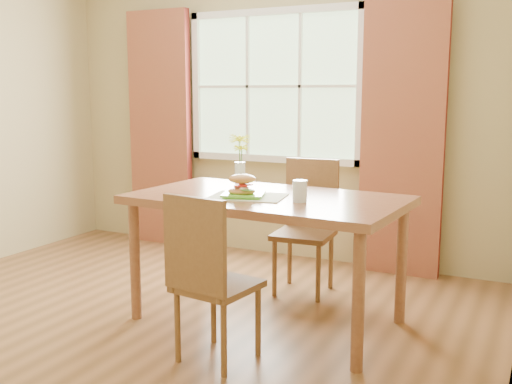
{
  "coord_description": "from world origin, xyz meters",
  "views": [
    {
      "loc": [
        2.21,
        -2.93,
        1.45
      ],
      "look_at": [
        0.59,
        0.34,
        0.84
      ],
      "focal_mm": 42.0,
      "sensor_mm": 36.0,
      "label": 1
    }
  ],
  "objects": [
    {
      "name": "curtain_right",
      "position": [
        1.15,
        1.78,
        1.1
      ],
      "size": [
        0.65,
        0.08,
        2.2
      ],
      "primitive_type": "cube",
      "color": "maroon",
      "rests_on": "room"
    },
    {
      "name": "curtain_left",
      "position": [
        -1.15,
        1.78,
        1.1
      ],
      "size": [
        0.65,
        0.08,
        2.2
      ],
      "primitive_type": "cube",
      "color": "maroon",
      "rests_on": "room"
    },
    {
      "name": "plate",
      "position": [
        0.54,
        0.27,
        0.83
      ],
      "size": [
        0.31,
        0.31,
        0.01
      ],
      "primitive_type": "cube",
      "rotation": [
        0.0,
        0.0,
        0.33
      ],
      "color": "#6AD435",
      "rests_on": "placemat"
    },
    {
      "name": "flower_vase",
      "position": [
        0.35,
        0.58,
        1.03
      ],
      "size": [
        0.15,
        0.15,
        0.36
      ],
      "color": "silver",
      "rests_on": "dining_table"
    },
    {
      "name": "room",
      "position": [
        0.0,
        0.0,
        1.35
      ],
      "size": [
        4.24,
        3.84,
        2.74
      ],
      "color": "brown",
      "rests_on": "ground"
    },
    {
      "name": "placemat",
      "position": [
        0.55,
        0.29,
        0.82
      ],
      "size": [
        0.5,
        0.41,
        0.01
      ],
      "primitive_type": "cube",
      "rotation": [
        0.0,
        0.0,
        0.19
      ],
      "color": "beige",
      "rests_on": "dining_table"
    },
    {
      "name": "water_glass",
      "position": [
        0.9,
        0.29,
        0.88
      ],
      "size": [
        0.08,
        0.08,
        0.13
      ],
      "color": "silver",
      "rests_on": "dining_table"
    },
    {
      "name": "dining_table",
      "position": [
        0.64,
        0.39,
        0.73
      ],
      "size": [
        1.73,
        1.04,
        0.82
      ],
      "rotation": [
        0.0,
        0.0,
        -0.06
      ],
      "color": "brown",
      "rests_on": "room"
    },
    {
      "name": "window",
      "position": [
        0.0,
        1.87,
        1.5
      ],
      "size": [
        1.62,
        0.06,
        1.32
      ],
      "color": "#B1DBA5",
      "rests_on": "room"
    },
    {
      "name": "croissant_sandwich",
      "position": [
        0.54,
        0.25,
        0.9
      ],
      "size": [
        0.2,
        0.17,
        0.13
      ],
      "rotation": [
        0.0,
        0.0,
        0.38
      ],
      "color": "#C79143",
      "rests_on": "plate"
    },
    {
      "name": "chair_near",
      "position": [
        0.63,
        -0.31,
        0.51
      ],
      "size": [
        0.44,
        0.44,
        0.93
      ],
      "rotation": [
        0.0,
        0.0,
        -0.13
      ],
      "color": "brown",
      "rests_on": "room"
    },
    {
      "name": "chair_far",
      "position": [
        0.63,
        1.09,
        0.53
      ],
      "size": [
        0.43,
        0.43,
        0.97
      ],
      "rotation": [
        0.0,
        0.0,
        0.07
      ],
      "color": "brown",
      "rests_on": "room"
    }
  ]
}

